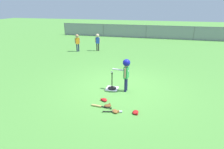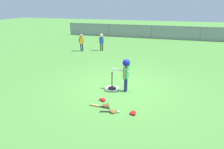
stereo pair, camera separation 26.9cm
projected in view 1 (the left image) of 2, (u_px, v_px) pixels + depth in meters
ground_plane at (121, 87)px, 7.12m from camera, size 60.00×60.00×0.00m
home_plate at (112, 88)px, 6.98m from camera, size 0.44×0.44×0.01m
batting_tee at (112, 86)px, 6.95m from camera, size 0.32×0.32×0.61m
baseball_on_tee at (112, 72)px, 6.75m from camera, size 0.07×0.07×0.07m
batter_child at (126, 69)px, 6.49m from camera, size 0.64×0.33×1.18m
fielder_deep_center at (77, 41)px, 12.12m from camera, size 0.28×0.23×1.11m
fielder_near_left at (98, 40)px, 12.29m from camera, size 0.31×0.22×1.11m
spare_bat_silver at (115, 112)px, 5.43m from camera, size 0.56×0.18×0.06m
spare_bat_wood at (99, 106)px, 5.73m from camera, size 0.64×0.11×0.06m
glove_by_plate at (104, 100)px, 6.08m from camera, size 0.27×0.27×0.07m
glove_near_bats at (115, 111)px, 5.44m from camera, size 0.27×0.27×0.07m
glove_tossed_aside at (136, 112)px, 5.39m from camera, size 0.21×0.25×0.07m
glove_outfield_drop at (108, 106)px, 5.74m from camera, size 0.27×0.24×0.07m
outfield_fence at (146, 31)px, 16.93m from camera, size 16.06×0.06×1.15m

